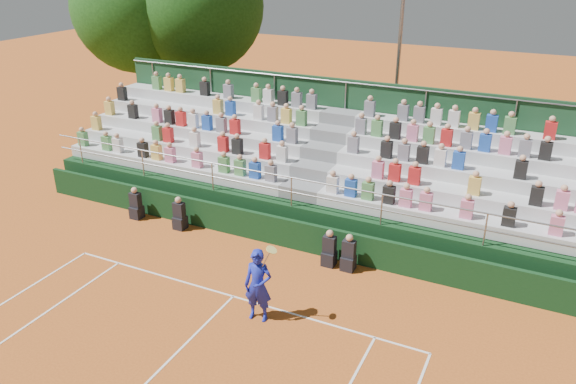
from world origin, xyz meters
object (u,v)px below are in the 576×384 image
at_px(tennis_player, 258,285).
at_px(tree_east, 198,7).
at_px(tree_west, 137,8).
at_px(floodlight_mast, 399,55).

xyz_separation_m(tennis_player, tree_east, (-10.70, 13.60, 5.19)).
bearing_deg(tennis_player, tree_west, 137.41).
bearing_deg(floodlight_mast, tree_west, -178.18).
distance_m(tree_east, floodlight_mast, 10.55).
xyz_separation_m(tree_east, floodlight_mast, (10.43, -0.58, -1.49)).
distance_m(tree_west, floodlight_mast, 13.50).
height_order(tennis_player, tree_west, tree_west).
relative_size(tree_east, floodlight_mast, 1.17).
bearing_deg(floodlight_mast, tennis_player, -88.82).
bearing_deg(tree_west, floodlight_mast, 1.82).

